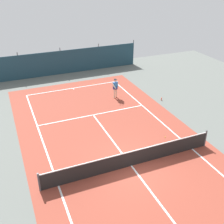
# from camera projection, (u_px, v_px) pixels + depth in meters

# --- Properties ---
(ground_plane) EXTENTS (36.00, 36.00, 0.00)m
(ground_plane) POSITION_uv_depth(u_px,v_px,m) (131.00, 166.00, 15.45)
(ground_plane) COLOR slate
(court_surface) EXTENTS (11.02, 26.60, 0.01)m
(court_surface) POSITION_uv_depth(u_px,v_px,m) (131.00, 166.00, 15.45)
(court_surface) COLOR brown
(court_surface) RESTS_ON ground
(tennis_net) EXTENTS (10.12, 0.10, 1.10)m
(tennis_net) POSITION_uv_depth(u_px,v_px,m) (132.00, 158.00, 15.21)
(tennis_net) COLOR black
(tennis_net) RESTS_ON ground
(back_fence) EXTENTS (16.30, 0.98, 2.70)m
(back_fence) POSITION_uv_depth(u_px,v_px,m) (61.00, 66.00, 28.58)
(back_fence) COLOR #1E3D4C
(back_fence) RESTS_ON ground
(tennis_player) EXTENTS (0.60, 0.81, 1.64)m
(tennis_player) POSITION_uv_depth(u_px,v_px,m) (115.00, 87.00, 22.95)
(tennis_player) COLOR beige
(tennis_player) RESTS_ON ground
(tennis_ball_near_player) EXTENTS (0.07, 0.07, 0.07)m
(tennis_ball_near_player) POSITION_uv_depth(u_px,v_px,m) (93.00, 84.00, 25.99)
(tennis_ball_near_player) COLOR #CCDB33
(tennis_ball_near_player) RESTS_ON ground
(tennis_ball_midcourt) EXTENTS (0.07, 0.07, 0.07)m
(tennis_ball_midcourt) POSITION_uv_depth(u_px,v_px,m) (165.00, 137.00, 17.97)
(tennis_ball_midcourt) COLOR #CCDB33
(tennis_ball_midcourt) RESTS_ON ground
(tennis_ball_by_sideline) EXTENTS (0.07, 0.07, 0.07)m
(tennis_ball_by_sideline) POSITION_uv_depth(u_px,v_px,m) (136.00, 108.00, 21.68)
(tennis_ball_by_sideline) COLOR #CCDB33
(tennis_ball_by_sideline) RESTS_ON ground
(water_bottle) EXTENTS (0.08, 0.08, 0.24)m
(water_bottle) POSITION_uv_depth(u_px,v_px,m) (161.00, 99.00, 22.86)
(water_bottle) COLOR #D84C38
(water_bottle) RESTS_ON ground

